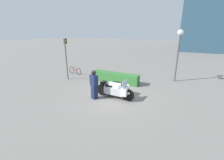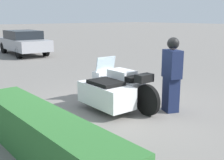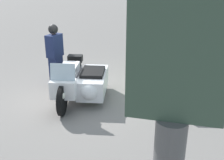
{
  "view_description": "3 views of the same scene",
  "coord_description": "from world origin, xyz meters",
  "px_view_note": "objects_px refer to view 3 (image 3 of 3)",
  "views": [
    {
      "loc": [
        3.99,
        -7.79,
        3.83
      ],
      "look_at": [
        -0.03,
        0.06,
        1.02
      ],
      "focal_mm": 24.0,
      "sensor_mm": 36.0,
      "label": 1
    },
    {
      "loc": [
        -4.77,
        4.3,
        2.21
      ],
      "look_at": [
        0.06,
        0.27,
        0.78
      ],
      "focal_mm": 45.0,
      "sensor_mm": 36.0,
      "label": 2
    },
    {
      "loc": [
        6.98,
        1.18,
        3.25
      ],
      "look_at": [
        0.99,
        0.89,
        0.82
      ],
      "focal_mm": 45.0,
      "sensor_mm": 36.0,
      "label": 3
    }
  ],
  "objects_px": {
    "officer_rider": "(55,53)",
    "hedge_bush_curbside": "(169,69)",
    "police_motorcycle": "(82,82)",
    "bicycle_parked": "(166,37)"
  },
  "relations": [
    {
      "from": "bicycle_parked",
      "to": "officer_rider",
      "type": "bearing_deg",
      "value": -29.28
    },
    {
      "from": "officer_rider",
      "to": "hedge_bush_curbside",
      "type": "distance_m",
      "value": 3.43
    },
    {
      "from": "officer_rider",
      "to": "bicycle_parked",
      "type": "height_order",
      "value": "officer_rider"
    },
    {
      "from": "police_motorcycle",
      "to": "hedge_bush_curbside",
      "type": "xyz_separation_m",
      "value": [
        -1.35,
        2.45,
        -0.1
      ]
    },
    {
      "from": "police_motorcycle",
      "to": "officer_rider",
      "type": "xyz_separation_m",
      "value": [
        -1.09,
        -0.93,
        0.44
      ]
    },
    {
      "from": "officer_rider",
      "to": "hedge_bush_curbside",
      "type": "xyz_separation_m",
      "value": [
        -0.26,
        3.37,
        -0.54
      ]
    },
    {
      "from": "hedge_bush_curbside",
      "to": "bicycle_parked",
      "type": "xyz_separation_m",
      "value": [
        -4.5,
        0.47,
        -0.06
      ]
    },
    {
      "from": "hedge_bush_curbside",
      "to": "bicycle_parked",
      "type": "distance_m",
      "value": 4.52
    },
    {
      "from": "officer_rider",
      "to": "hedge_bush_curbside",
      "type": "bearing_deg",
      "value": -153.4
    },
    {
      "from": "police_motorcycle",
      "to": "hedge_bush_curbside",
      "type": "height_order",
      "value": "police_motorcycle"
    }
  ]
}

